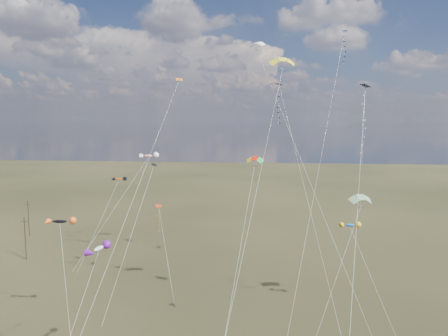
# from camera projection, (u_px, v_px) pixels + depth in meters

# --- Properties ---
(utility_pole_near) EXTENTS (1.40, 0.20, 8.00)m
(utility_pole_near) POSITION_uv_depth(u_px,v_px,m) (25.00, 238.00, 73.37)
(utility_pole_near) COLOR black
(utility_pole_near) RESTS_ON ground
(utility_pole_far) EXTENTS (1.40, 0.20, 8.00)m
(utility_pole_far) POSITION_uv_depth(u_px,v_px,m) (29.00, 218.00, 87.99)
(utility_pole_far) COLOR black
(utility_pole_far) RESTS_ON ground
(diamond_black_high) EXTENTS (8.01, 17.27, 31.15)m
(diamond_black_high) POSITION_uv_depth(u_px,v_px,m) (282.00, 114.00, 58.85)
(diamond_black_high) COLOR black
(diamond_black_high) RESTS_ON ground
(diamond_navy_tall) EXTENTS (9.33, 19.24, 38.75)m
(diamond_navy_tall) POSITION_uv_depth(u_px,v_px,m) (340.00, 66.00, 57.22)
(diamond_navy_tall) COLOR #0C1548
(diamond_navy_tall) RESTS_ON ground
(diamond_black_mid) EXTENTS (4.35, 12.41, 19.34)m
(diamond_black_mid) POSITION_uv_depth(u_px,v_px,m) (140.00, 207.00, 55.90)
(diamond_black_mid) COLOR black
(diamond_black_mid) RESTS_ON ground
(diamond_red_low) EXTENTS (4.53, 7.74, 12.75)m
(diamond_red_low) POSITION_uv_depth(u_px,v_px,m) (160.00, 222.00, 61.28)
(diamond_red_low) COLOR #A83010
(diamond_red_low) RESTS_ON ground
(diamond_navy_right) EXTENTS (4.83, 16.17, 28.96)m
(diamond_navy_right) POSITION_uv_depth(u_px,v_px,m) (363.00, 138.00, 35.63)
(diamond_navy_right) COLOR #0F1C46
(diamond_navy_right) RESTS_ON ground
(diamond_orange_center) EXTENTS (7.40, 24.65, 31.31)m
(diamond_orange_center) POSITION_uv_depth(u_px,v_px,m) (150.00, 156.00, 47.17)
(diamond_orange_center) COLOR orange
(diamond_orange_center) RESTS_ON ground
(parafoil_yellow) EXTENTS (8.24, 17.90, 33.45)m
(parafoil_yellow) POSITION_uv_depth(u_px,v_px,m) (282.00, 60.00, 46.26)
(parafoil_yellow) COLOR gold
(parafoil_yellow) RESTS_ON ground
(parafoil_blue_white) EXTENTS (15.65, 19.20, 37.79)m
(parafoil_blue_white) POSITION_uv_depth(u_px,v_px,m) (258.00, 44.00, 59.70)
(parafoil_blue_white) COLOR #1870B5
(parafoil_blue_white) RESTS_ON ground
(parafoil_striped) EXTENTS (9.04, 12.02, 16.49)m
(parafoil_striped) POSITION_uv_depth(u_px,v_px,m) (361.00, 197.00, 51.86)
(parafoil_striped) COLOR yellow
(parafoil_striped) RESTS_ON ground
(parafoil_tricolor) EXTENTS (4.39, 16.04, 21.42)m
(parafoil_tricolor) POSITION_uv_depth(u_px,v_px,m) (255.00, 159.00, 50.68)
(parafoil_tricolor) COLOR gold
(parafoil_tricolor) RESTS_ON ground
(novelty_black_orange) EXTENTS (6.38, 7.67, 13.79)m
(novelty_black_orange) POSITION_uv_depth(u_px,v_px,m) (60.00, 222.00, 49.15)
(novelty_black_orange) COLOR black
(novelty_black_orange) RESTS_ON ground
(novelty_orange_black) EXTENTS (5.57, 10.95, 15.16)m
(novelty_orange_black) POSITION_uv_depth(u_px,v_px,m) (119.00, 179.00, 74.47)
(novelty_orange_black) COLOR #F24A13
(novelty_orange_black) RESTS_ON ground
(novelty_white_purple) EXTENTS (3.74, 7.94, 13.80)m
(novelty_white_purple) POSITION_uv_depth(u_px,v_px,m) (99.00, 249.00, 38.65)
(novelty_white_purple) COLOR silver
(novelty_white_purple) RESTS_ON ground
(novelty_redwhite_stripe) EXTENTS (11.68, 13.86, 19.44)m
(novelty_redwhite_stripe) POSITION_uv_depth(u_px,v_px,m) (148.00, 156.00, 77.12)
(novelty_redwhite_stripe) COLOR red
(novelty_redwhite_stripe) RESTS_ON ground
(novelty_blue_yellow) EXTENTS (5.69, 7.41, 12.55)m
(novelty_blue_yellow) POSITION_uv_depth(u_px,v_px,m) (350.00, 226.00, 52.01)
(novelty_blue_yellow) COLOR blue
(novelty_blue_yellow) RESTS_ON ground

